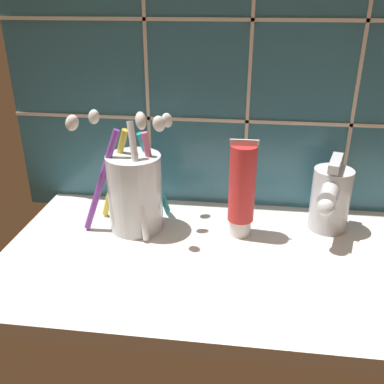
{
  "coord_description": "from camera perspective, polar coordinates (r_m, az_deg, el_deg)",
  "views": [
    {
      "loc": [
        1.38,
        -47.83,
        33.27
      ],
      "look_at": [
        -5.14,
        2.33,
        9.82
      ],
      "focal_mm": 40.0,
      "sensor_mm": 36.0,
      "label": 1
    }
  ],
  "objects": [
    {
      "name": "sink_counter",
      "position": [
        0.58,
        4.83,
        -9.22
      ],
      "size": [
        60.48,
        31.92,
        2.0
      ],
      "primitive_type": "cube",
      "color": "silver",
      "rests_on": "ground"
    },
    {
      "name": "tile_wall_backsplash",
      "position": [
        0.65,
        6.24,
        13.82
      ],
      "size": [
        70.48,
        1.72,
        41.83
      ],
      "color": "#336B7F",
      "rests_on": "ground"
    },
    {
      "name": "toothbrush_cup",
      "position": [
        0.61,
        -7.66,
        0.35
      ],
      "size": [
        13.82,
        11.91,
        18.59
      ],
      "color": "silver",
      "rests_on": "sink_counter"
    },
    {
      "name": "toothpaste_tube",
      "position": [
        0.59,
        6.67,
        0.35
      ],
      "size": [
        3.82,
        3.64,
        14.12
      ],
      "color": "white",
      "rests_on": "sink_counter"
    },
    {
      "name": "sink_faucet",
      "position": [
        0.63,
        17.93,
        -0.76
      ],
      "size": [
        5.68,
        10.36,
        10.78
      ],
      "rotation": [
        0.0,
        0.0,
        -1.85
      ],
      "color": "silver",
      "rests_on": "sink_counter"
    }
  ]
}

